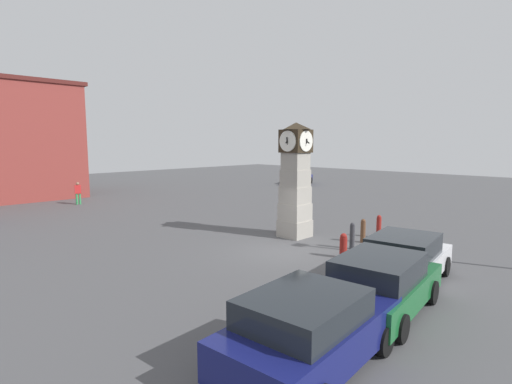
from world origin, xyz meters
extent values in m
plane|color=#4C4C4F|center=(0.00, 0.00, 0.00)|extent=(89.87, 89.87, 0.00)
cube|color=#9D988E|center=(2.24, 1.32, 0.39)|extent=(1.22, 1.22, 0.78)
cube|color=#A19C92|center=(2.24, 1.32, 1.17)|extent=(1.16, 1.16, 0.78)
cube|color=#9E998E|center=(2.24, 1.32, 1.95)|extent=(1.09, 1.09, 0.78)
cube|color=#9D988E|center=(2.24, 1.32, 2.73)|extent=(1.03, 1.03, 0.78)
cube|color=#9C978C|center=(2.24, 1.32, 3.51)|extent=(0.96, 0.96, 0.78)
cube|color=#2D2316|center=(2.24, 1.32, 4.41)|extent=(1.12, 1.12, 1.03)
cylinder|color=white|center=(2.24, 1.90, 4.41)|extent=(0.92, 0.04, 0.92)
cube|color=black|center=(2.24, 1.93, 4.41)|extent=(0.06, 0.10, 0.21)
cube|color=black|center=(2.24, 1.93, 4.41)|extent=(0.04, 0.35, 0.09)
cylinder|color=white|center=(2.24, 0.74, 4.41)|extent=(0.92, 0.04, 0.92)
cube|color=black|center=(2.24, 0.71, 4.41)|extent=(0.06, 0.06, 0.21)
cube|color=black|center=(2.24, 0.71, 4.41)|extent=(0.04, 0.31, 0.23)
cylinder|color=white|center=(2.82, 1.32, 4.41)|extent=(0.04, 0.92, 0.92)
cube|color=black|center=(2.85, 1.32, 4.41)|extent=(0.21, 0.06, 0.07)
cube|color=black|center=(2.85, 1.32, 4.41)|extent=(0.21, 0.04, 0.32)
cylinder|color=white|center=(1.66, 1.32, 4.41)|extent=(0.04, 0.92, 0.92)
cube|color=black|center=(1.63, 1.32, 4.41)|extent=(0.17, 0.06, 0.18)
cube|color=black|center=(1.63, 1.32, 4.41)|extent=(0.10, 0.04, 0.35)
pyramid|color=#2D2316|center=(2.24, 1.32, 5.09)|extent=(1.18, 1.18, 0.32)
cylinder|color=maroon|center=(4.81, -1.56, 0.46)|extent=(0.22, 0.22, 0.91)
sphere|color=maroon|center=(4.81, -1.56, 0.95)|extent=(0.20, 0.20, 0.20)
cylinder|color=brown|center=(3.48, -1.50, 0.46)|extent=(0.22, 0.22, 0.91)
sphere|color=brown|center=(3.48, -1.50, 0.95)|extent=(0.19, 0.19, 0.19)
cylinder|color=#333338|center=(2.21, -1.72, 0.49)|extent=(0.20, 0.20, 0.98)
sphere|color=#333338|center=(2.21, -1.72, 1.01)|extent=(0.18, 0.18, 0.18)
cylinder|color=maroon|center=(0.85, -2.15, 0.39)|extent=(0.28, 0.28, 0.78)
sphere|color=maroon|center=(0.85, -2.15, 0.82)|extent=(0.25, 0.25, 0.25)
cube|color=navy|center=(-6.00, -5.72, 0.64)|extent=(4.34, 2.25, 0.75)
cube|color=#1E2328|center=(-6.31, -5.74, 1.29)|extent=(2.44, 1.96, 0.54)
cylinder|color=black|center=(-4.77, -4.70, 0.32)|extent=(0.65, 0.27, 0.64)
cylinder|color=black|center=(-4.63, -6.54, 0.32)|extent=(0.65, 0.27, 0.64)
cylinder|color=black|center=(-7.37, -4.89, 0.32)|extent=(0.65, 0.27, 0.64)
cube|color=#19602D|center=(-2.66, -5.49, 0.59)|extent=(4.47, 2.40, 0.65)
cube|color=#1E2328|center=(-2.98, -5.53, 1.23)|extent=(2.54, 2.02, 0.62)
cylinder|color=black|center=(-1.45, -4.44, 0.32)|extent=(0.66, 0.30, 0.64)
cylinder|color=black|center=(-1.23, -6.23, 0.32)|extent=(0.66, 0.30, 0.64)
cylinder|color=black|center=(-4.08, -4.76, 0.32)|extent=(0.66, 0.30, 0.64)
cylinder|color=black|center=(-3.86, -6.55, 0.32)|extent=(0.66, 0.30, 0.64)
cube|color=silver|center=(0.02, -4.94, 0.58)|extent=(4.31, 2.46, 0.62)
cube|color=#1E2328|center=(-0.29, -4.98, 1.21)|extent=(2.47, 2.05, 0.63)
cylinder|color=black|center=(1.15, -3.87, 0.32)|extent=(0.66, 0.31, 0.64)
cylinder|color=black|center=(1.40, -5.67, 0.32)|extent=(0.66, 0.31, 0.64)
cylinder|color=black|center=(-1.36, -4.21, 0.32)|extent=(0.66, 0.31, 0.64)
cylinder|color=black|center=(-1.11, -6.02, 0.32)|extent=(0.66, 0.31, 0.64)
cube|color=navy|center=(20.81, 15.42, 0.59)|extent=(4.40, 3.33, 0.64)
cube|color=#1E2328|center=(21.08, 15.55, 1.16)|extent=(2.70, 2.42, 0.51)
cylinder|color=black|center=(20.04, 14.13, 0.32)|extent=(0.67, 0.47, 0.64)
cylinder|color=black|center=(19.32, 15.65, 0.32)|extent=(0.67, 0.47, 0.64)
cylinder|color=black|center=(22.30, 15.20, 0.32)|extent=(0.67, 0.47, 0.64)
cylinder|color=black|center=(21.58, 16.72, 0.32)|extent=(0.67, 0.47, 0.64)
cylinder|color=#338C4C|center=(-0.95, 18.34, 0.39)|extent=(0.14, 0.14, 0.78)
cylinder|color=#338C4C|center=(-0.76, 18.28, 0.39)|extent=(0.14, 0.14, 0.78)
cube|color=red|center=(-0.86, 18.31, 1.07)|extent=(0.46, 0.36, 0.59)
sphere|color=#8C664C|center=(-0.86, 18.31, 1.47)|extent=(0.21, 0.21, 0.21)
camera|label=1|loc=(-12.04, -10.07, 4.38)|focal=28.00mm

